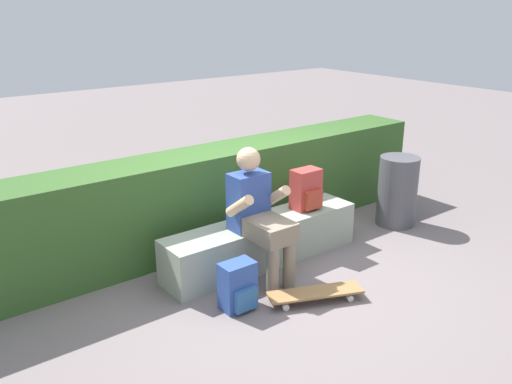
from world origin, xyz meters
name	(u,v)px	position (x,y,z in m)	size (l,w,h in m)	color
ground_plane	(283,273)	(0.00, 0.00, 0.00)	(24.00, 24.00, 0.00)	slate
bench_main	(263,241)	(0.00, 0.30, 0.21)	(2.03, 0.43, 0.43)	#959E8C
person_skater	(258,212)	(-0.21, 0.09, 0.63)	(0.49, 0.62, 1.18)	#2D4793
skateboard_near_person	(315,293)	(-0.10, -0.54, 0.07)	(0.81, 0.50, 0.09)	olive
backpack_on_bench	(306,190)	(0.53, 0.29, 0.62)	(0.28, 0.23, 0.40)	#B23833
backpack_on_ground	(238,286)	(-0.67, -0.23, 0.19)	(0.28, 0.23, 0.40)	#2D4C99
hedge_row	(215,196)	(-0.06, 1.02, 0.48)	(5.25, 0.57, 0.97)	#335925
trash_bin	(397,191)	(1.77, 0.15, 0.39)	(0.43, 0.43, 0.77)	#4C4C51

